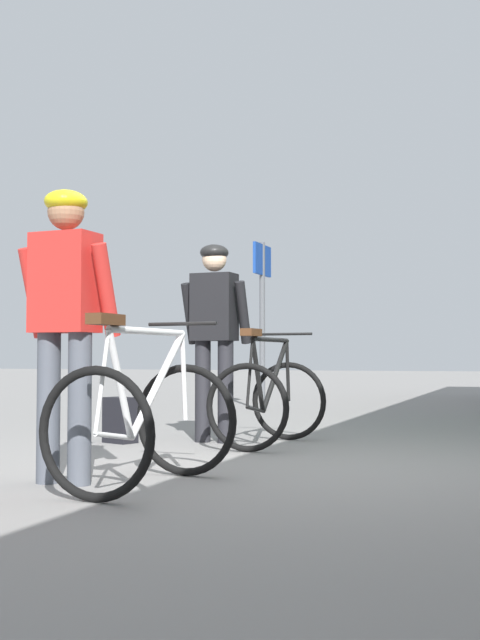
{
  "coord_description": "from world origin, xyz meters",
  "views": [
    {
      "loc": [
        1.48,
        -5.38,
        0.75
      ],
      "look_at": [
        -0.72,
        0.62,
        1.05
      ],
      "focal_mm": 45.22,
      "sensor_mm": 36.0,
      "label": 1
    }
  ],
  "objects_px": {
    "bicycle_far_black": "(269,398)",
    "platform_sign_post": "(262,297)",
    "backpack_on_platform": "(120,420)",
    "bicycle_near_white": "(144,418)",
    "cyclist_near_in_red": "(65,307)",
    "cyclist_far_in_dark": "(214,324)"
  },
  "relations": [
    {
      "from": "bicycle_far_black",
      "to": "platform_sign_post",
      "type": "bearing_deg",
      "value": 109.22
    },
    {
      "from": "backpack_on_platform",
      "to": "platform_sign_post",
      "type": "height_order",
      "value": "platform_sign_post"
    },
    {
      "from": "cyclist_near_in_red",
      "to": "cyclist_far_in_dark",
      "type": "bearing_deg",
      "value": 90.79
    },
    {
      "from": "cyclist_near_in_red",
      "to": "platform_sign_post",
      "type": "height_order",
      "value": "platform_sign_post"
    },
    {
      "from": "bicycle_far_black",
      "to": "cyclist_far_in_dark",
      "type": "bearing_deg",
      "value": 170.21
    },
    {
      "from": "cyclist_far_in_dark",
      "to": "backpack_on_platform",
      "type": "relative_size",
      "value": 4.4
    },
    {
      "from": "cyclist_near_in_red",
      "to": "bicycle_near_white",
      "type": "height_order",
      "value": "cyclist_near_in_red"
    },
    {
      "from": "cyclist_near_in_red",
      "to": "backpack_on_platform",
      "type": "bearing_deg",
      "value": 110.28
    },
    {
      "from": "backpack_on_platform",
      "to": "bicycle_near_white",
      "type": "bearing_deg",
      "value": -38.62
    },
    {
      "from": "cyclist_near_in_red",
      "to": "backpack_on_platform",
      "type": "height_order",
      "value": "cyclist_near_in_red"
    },
    {
      "from": "bicycle_near_white",
      "to": "platform_sign_post",
      "type": "height_order",
      "value": "platform_sign_post"
    },
    {
      "from": "cyclist_far_in_dark",
      "to": "platform_sign_post",
      "type": "relative_size",
      "value": 0.73
    },
    {
      "from": "bicycle_near_white",
      "to": "platform_sign_post",
      "type": "distance_m",
      "value": 6.97
    },
    {
      "from": "bicycle_far_black",
      "to": "bicycle_near_white",
      "type": "bearing_deg",
      "value": -89.69
    },
    {
      "from": "cyclist_near_in_red",
      "to": "platform_sign_post",
      "type": "bearing_deg",
      "value": 98.48
    },
    {
      "from": "bicycle_near_white",
      "to": "bicycle_far_black",
      "type": "distance_m",
      "value": 2.36
    },
    {
      "from": "platform_sign_post",
      "to": "bicycle_near_white",
      "type": "bearing_deg",
      "value": -77.19
    },
    {
      "from": "bicycle_far_black",
      "to": "platform_sign_post",
      "type": "height_order",
      "value": "platform_sign_post"
    },
    {
      "from": "cyclist_far_in_dark",
      "to": "bicycle_near_white",
      "type": "relative_size",
      "value": 1.59
    },
    {
      "from": "bicycle_far_black",
      "to": "backpack_on_platform",
      "type": "bearing_deg",
      "value": -170.24
    },
    {
      "from": "bicycle_near_white",
      "to": "cyclist_near_in_red",
      "type": "bearing_deg",
      "value": -177.1
    },
    {
      "from": "cyclist_near_in_red",
      "to": "bicycle_near_white",
      "type": "xyz_separation_m",
      "value": [
        0.52,
        0.03,
        -0.65
      ]
    }
  ]
}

